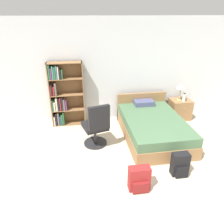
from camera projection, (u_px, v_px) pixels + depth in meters
ground_plane at (169, 210)px, 3.24m from camera, size 14.00×14.00×0.00m
wall_back at (125, 71)px, 5.59m from camera, size 9.00×0.06×2.60m
bookshelf at (63, 96)px, 5.41m from camera, size 0.83×0.27×1.61m
bed at (152, 126)px, 5.09m from camera, size 1.31×2.07×0.74m
office_chair at (96, 127)px, 4.59m from camera, size 0.59×0.66×1.02m
nightstand at (180, 109)px, 5.94m from camera, size 0.53×0.49×0.54m
table_lamp at (181, 87)px, 5.62m from camera, size 0.23×0.23×0.48m
water_bottle at (184, 97)px, 5.68m from camera, size 0.08×0.08×0.23m
backpack_black at (180, 165)px, 3.87m from camera, size 0.30×0.22×0.44m
backpack_red at (139, 179)px, 3.54m from camera, size 0.35×0.23×0.42m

